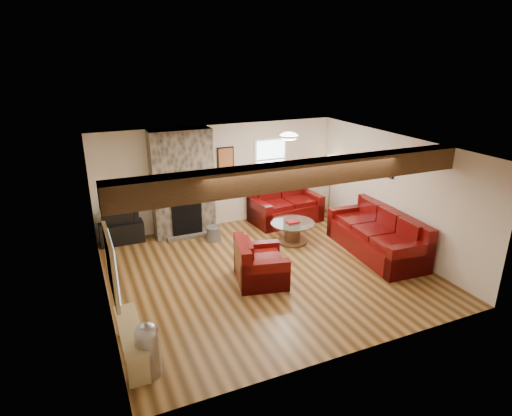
{
  "coord_description": "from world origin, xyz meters",
  "views": [
    {
      "loc": [
        -3.23,
        -6.86,
        4.07
      ],
      "look_at": [
        -0.06,
        0.4,
        1.2
      ],
      "focal_mm": 30.0,
      "sensor_mm": 36.0,
      "label": 1
    }
  ],
  "objects_px": {
    "tv_cabinet": "(122,233)",
    "television": "(120,214)",
    "coffee_table": "(292,232)",
    "loveseat": "(286,204)",
    "floor_lamp": "(331,165)",
    "armchair_red": "(261,261)",
    "sofa_three": "(376,233)"
  },
  "relations": [
    {
      "from": "tv_cabinet",
      "to": "television",
      "type": "distance_m",
      "value": 0.47
    },
    {
      "from": "coffee_table",
      "to": "tv_cabinet",
      "type": "xyz_separation_m",
      "value": [
        -3.56,
        1.53,
        -0.0
      ]
    },
    {
      "from": "loveseat",
      "to": "television",
      "type": "bearing_deg",
      "value": 170.73
    },
    {
      "from": "television",
      "to": "floor_lamp",
      "type": "xyz_separation_m",
      "value": [
        5.25,
        -0.4,
        0.68
      ]
    },
    {
      "from": "armchair_red",
      "to": "tv_cabinet",
      "type": "relative_size",
      "value": 1.06
    },
    {
      "from": "sofa_three",
      "to": "loveseat",
      "type": "relative_size",
      "value": 1.4
    },
    {
      "from": "tv_cabinet",
      "to": "television",
      "type": "height_order",
      "value": "television"
    },
    {
      "from": "armchair_red",
      "to": "sofa_three",
      "type": "bearing_deg",
      "value": -75.15
    },
    {
      "from": "sofa_three",
      "to": "loveseat",
      "type": "distance_m",
      "value": 2.6
    },
    {
      "from": "sofa_three",
      "to": "armchair_red",
      "type": "distance_m",
      "value": 2.75
    },
    {
      "from": "armchair_red",
      "to": "tv_cabinet",
      "type": "xyz_separation_m",
      "value": [
        -2.18,
        2.83,
        -0.17
      ]
    },
    {
      "from": "armchair_red",
      "to": "floor_lamp",
      "type": "relative_size",
      "value": 0.62
    },
    {
      "from": "sofa_three",
      "to": "tv_cabinet",
      "type": "bearing_deg",
      "value": -115.24
    },
    {
      "from": "sofa_three",
      "to": "coffee_table",
      "type": "bearing_deg",
      "value": -127.35
    },
    {
      "from": "loveseat",
      "to": "armchair_red",
      "type": "bearing_deg",
      "value": -130.88
    },
    {
      "from": "sofa_three",
      "to": "armchair_red",
      "type": "relative_size",
      "value": 2.39
    },
    {
      "from": "loveseat",
      "to": "coffee_table",
      "type": "height_order",
      "value": "loveseat"
    },
    {
      "from": "armchair_red",
      "to": "television",
      "type": "xyz_separation_m",
      "value": [
        -2.18,
        2.83,
        0.3
      ]
    },
    {
      "from": "loveseat",
      "to": "tv_cabinet",
      "type": "distance_m",
      "value": 4.03
    },
    {
      "from": "armchair_red",
      "to": "tv_cabinet",
      "type": "distance_m",
      "value": 3.58
    },
    {
      "from": "sofa_three",
      "to": "floor_lamp",
      "type": "distance_m",
      "value": 2.53
    },
    {
      "from": "coffee_table",
      "to": "floor_lamp",
      "type": "height_order",
      "value": "floor_lamp"
    },
    {
      "from": "tv_cabinet",
      "to": "television",
      "type": "relative_size",
      "value": 1.2
    },
    {
      "from": "loveseat",
      "to": "floor_lamp",
      "type": "bearing_deg",
      "value": -9.53
    },
    {
      "from": "television",
      "to": "coffee_table",
      "type": "bearing_deg",
      "value": -23.32
    },
    {
      "from": "tv_cabinet",
      "to": "floor_lamp",
      "type": "height_order",
      "value": "floor_lamp"
    },
    {
      "from": "sofa_three",
      "to": "television",
      "type": "distance_m",
      "value": 5.64
    },
    {
      "from": "loveseat",
      "to": "tv_cabinet",
      "type": "bearing_deg",
      "value": 170.73
    },
    {
      "from": "loveseat",
      "to": "tv_cabinet",
      "type": "relative_size",
      "value": 1.8
    },
    {
      "from": "armchair_red",
      "to": "floor_lamp",
      "type": "height_order",
      "value": "floor_lamp"
    },
    {
      "from": "television",
      "to": "armchair_red",
      "type": "bearing_deg",
      "value": -52.35
    },
    {
      "from": "coffee_table",
      "to": "tv_cabinet",
      "type": "distance_m",
      "value": 3.87
    }
  ]
}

